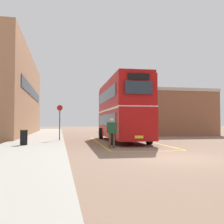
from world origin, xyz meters
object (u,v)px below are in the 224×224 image
single_deck_bus (116,121)px  bus_stop_sign (60,119)px  pedestrian_boarding (112,131)px  litter_bin (24,137)px  double_decker_bus (121,110)px

single_deck_bus → bus_stop_sign: 20.29m
pedestrian_boarding → litter_bin: size_ratio=1.89×
bus_stop_sign → pedestrian_boarding: bearing=-61.9°
double_decker_bus → litter_bin: (-6.93, -3.69, -1.91)m
double_decker_bus → litter_bin: double_decker_bus is taller
single_deck_bus → pedestrian_boarding: bearing=-102.8°
double_decker_bus → single_deck_bus: double_decker_bus is taller
litter_bin → bus_stop_sign: (2.11, 3.95, 1.15)m
single_deck_bus → bus_stop_sign: (-8.45, -18.45, 0.12)m
bus_stop_sign → double_decker_bus: bearing=-3.1°
pedestrian_boarding → single_deck_bus: bearing=77.2°
double_decker_bus → pedestrian_boarding: 5.83m
double_decker_bus → bus_stop_sign: (-4.82, 0.26, -0.75)m
double_decker_bus → pedestrian_boarding: size_ratio=5.99×
single_deck_bus → litter_bin: single_deck_bus is taller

